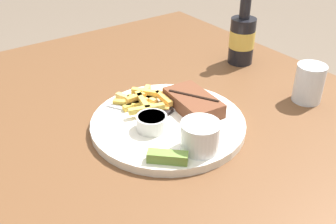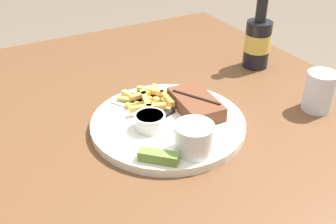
% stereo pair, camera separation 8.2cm
% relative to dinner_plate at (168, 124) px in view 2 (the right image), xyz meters
% --- Properties ---
extents(dining_table, '(1.26, 1.02, 0.73)m').
position_rel_dinner_plate_xyz_m(dining_table, '(0.00, 0.00, -0.09)').
color(dining_table, brown).
rests_on(dining_table, ground_plane).
extents(dinner_plate, '(0.33, 0.33, 0.02)m').
position_rel_dinner_plate_xyz_m(dinner_plate, '(0.00, 0.00, 0.00)').
color(dinner_plate, silver).
rests_on(dinner_plate, dining_table).
extents(steak_portion, '(0.14, 0.09, 0.03)m').
position_rel_dinner_plate_xyz_m(steak_portion, '(-0.01, 0.07, 0.02)').
color(steak_portion, brown).
rests_on(steak_portion, dinner_plate).
extents(fries_pile, '(0.13, 0.12, 0.02)m').
position_rel_dinner_plate_xyz_m(fries_pile, '(-0.09, -0.01, 0.02)').
color(fries_pile, gold).
rests_on(fries_pile, dinner_plate).
extents(coleslaw_cup, '(0.07, 0.07, 0.06)m').
position_rel_dinner_plate_xyz_m(coleslaw_cup, '(0.12, -0.01, 0.04)').
color(coleslaw_cup, white).
rests_on(coleslaw_cup, dinner_plate).
extents(dipping_sauce_cup, '(0.06, 0.06, 0.03)m').
position_rel_dinner_plate_xyz_m(dipping_sauce_cup, '(0.01, -0.05, 0.03)').
color(dipping_sauce_cup, silver).
rests_on(dipping_sauce_cup, dinner_plate).
extents(pickle_spear, '(0.07, 0.07, 0.02)m').
position_rel_dinner_plate_xyz_m(pickle_spear, '(0.11, -0.08, 0.02)').
color(pickle_spear, olive).
rests_on(pickle_spear, dinner_plate).
extents(fork_utensil, '(0.12, 0.08, 0.00)m').
position_rel_dinner_plate_xyz_m(fork_utensil, '(-0.08, -0.04, 0.01)').
color(fork_utensil, '#B7B7BC').
rests_on(fork_utensil, dinner_plate).
extents(knife_utensil, '(0.07, 0.16, 0.01)m').
position_rel_dinner_plate_xyz_m(knife_utensil, '(-0.03, 0.04, 0.01)').
color(knife_utensil, '#B7B7BC').
rests_on(knife_utensil, dinner_plate).
extents(beer_bottle, '(0.07, 0.07, 0.21)m').
position_rel_dinner_plate_xyz_m(beer_bottle, '(-0.15, 0.36, 0.06)').
color(beer_bottle, black).
rests_on(beer_bottle, dining_table).
extents(drinking_glass, '(0.07, 0.07, 0.09)m').
position_rel_dinner_plate_xyz_m(drinking_glass, '(0.10, 0.33, 0.04)').
color(drinking_glass, silver).
rests_on(drinking_glass, dining_table).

